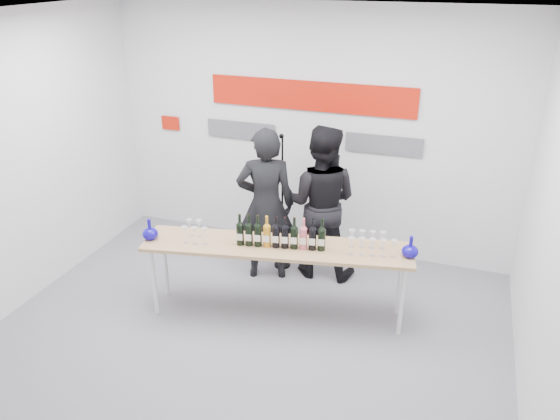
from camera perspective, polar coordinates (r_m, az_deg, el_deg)
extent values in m
plane|color=slate|center=(5.64, -3.11, -12.39)|extent=(5.00, 5.00, 0.00)
cube|color=silver|center=(6.67, 3.15, 8.09)|extent=(5.00, 0.04, 3.00)
cube|color=#BC1808|center=(6.53, 3.17, 11.81)|extent=(2.50, 0.02, 0.35)
cube|color=#59595E|center=(6.95, -4.14, 8.32)|extent=(0.90, 0.02, 0.22)
cube|color=#59595E|center=(6.48, 10.78, 6.72)|extent=(0.90, 0.02, 0.22)
cube|color=#BC1808|center=(7.39, -11.37, 8.89)|extent=(0.25, 0.02, 0.18)
cube|color=tan|center=(5.46, -0.35, -3.87)|extent=(2.74, 1.05, 0.04)
cylinder|color=silver|center=(5.81, -13.04, -7.26)|extent=(0.04, 0.04, 0.77)
cylinder|color=silver|center=(5.49, 12.61, -9.26)|extent=(0.04, 0.04, 0.77)
cylinder|color=silver|center=(6.09, -11.88, -5.52)|extent=(0.04, 0.04, 0.77)
cylinder|color=silver|center=(5.79, 12.41, -7.30)|extent=(0.04, 0.04, 0.77)
imported|color=black|center=(6.11, -1.50, 0.52)|extent=(0.76, 0.62, 1.79)
imported|color=black|center=(6.19, 4.24, 0.80)|extent=(0.91, 0.73, 1.80)
cylinder|color=black|center=(6.69, 0.23, -5.73)|extent=(0.20, 0.20, 0.02)
cylinder|color=black|center=(6.33, 0.24, 0.55)|extent=(0.02, 0.02, 1.63)
sphere|color=black|center=(6.01, 0.15, 7.72)|extent=(0.05, 0.05, 0.05)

